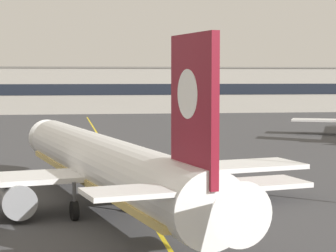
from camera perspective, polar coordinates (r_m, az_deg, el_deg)
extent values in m
cube|color=yellow|center=(65.58, -4.06, -4.08)|extent=(2.95, 179.98, 0.01)
cylinder|color=white|center=(46.55, -5.65, -3.21)|extent=(11.88, 35.92, 3.80)
cone|color=white|center=(65.21, -10.30, -1.09)|extent=(4.11, 3.35, 3.61)
cone|color=white|center=(28.57, 5.16, -7.21)|extent=(3.41, 3.37, 2.85)
cube|color=#DBBC66|center=(46.70, -5.64, -4.49)|extent=(11.16, 33.10, 0.44)
cube|color=black|center=(63.30, -9.97, -0.65)|extent=(3.03, 1.72, 0.60)
cube|color=white|center=(47.24, -5.84, -4.15)|extent=(32.25, 11.95, 0.36)
cylinder|color=gray|center=(45.20, -13.11, -6.19)|extent=(3.06, 4.03, 2.30)
cylinder|color=black|center=(47.01, -13.44, -5.79)|extent=(1.94, 0.62, 1.95)
cylinder|color=gray|center=(48.54, 1.59, -5.35)|extent=(3.06, 4.03, 2.30)
cylinder|color=black|center=(50.22, 0.76, -5.02)|extent=(1.94, 0.62, 1.95)
cube|color=maroon|center=(31.29, 2.25, 1.48)|extent=(1.48, 4.77, 7.20)
cylinder|color=white|center=(31.53, 2.03, 2.81)|extent=(0.97, 2.44, 2.40)
cube|color=white|center=(31.15, 2.68, -5.38)|extent=(11.35, 5.23, 0.24)
cylinder|color=#4C4C51|center=(60.77, -9.39, -3.40)|extent=(0.24, 0.24, 1.60)
cylinder|color=black|center=(60.92, -9.38, -4.35)|extent=(0.59, 0.97, 0.90)
cylinder|color=#4C4C51|center=(44.26, -8.17, -5.89)|extent=(0.24, 0.24, 1.60)
cylinder|color=black|center=(44.47, -8.16, -7.32)|extent=(0.69, 1.36, 1.30)
cylinder|color=#4C4C51|center=(45.71, -1.79, -5.52)|extent=(0.24, 0.24, 1.60)
cylinder|color=black|center=(45.92, -1.79, -6.90)|extent=(0.69, 1.36, 1.30)
cube|color=#9E998E|center=(173.75, -2.89, 3.11)|extent=(155.98, 12.00, 11.68)
cube|color=black|center=(167.72, -2.69, 3.20)|extent=(149.74, 0.12, 2.80)
cube|color=slate|center=(173.72, -2.90, 5.10)|extent=(156.38, 12.40, 0.40)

